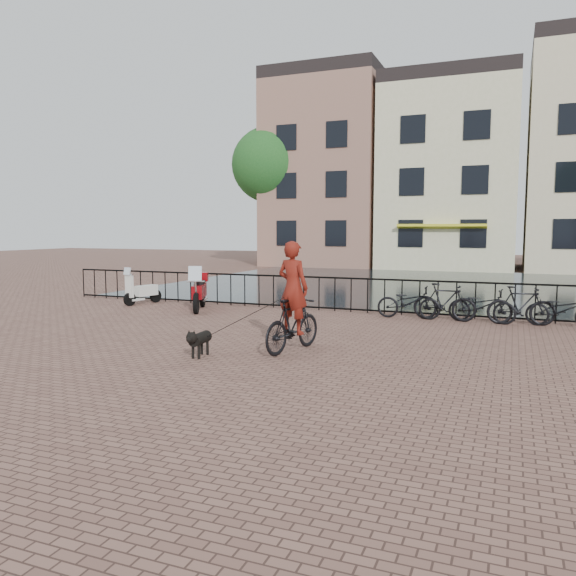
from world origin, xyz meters
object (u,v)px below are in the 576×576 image
at_px(cyclist, 293,303).
at_px(scooter, 143,285).
at_px(dog, 200,342).
at_px(motorcycle, 199,287).

distance_m(cyclist, scooter, 8.66).
xyz_separation_m(cyclist, scooter, (-7.18, 4.83, -0.35)).
relative_size(cyclist, dog, 3.04).
height_order(dog, motorcycle, motorcycle).
xyz_separation_m(motorcycle, scooter, (-2.45, 0.52, -0.08)).
height_order(motorcycle, scooter, motorcycle).
xyz_separation_m(dog, motorcycle, (-3.25, 5.41, 0.43)).
distance_m(motorcycle, scooter, 2.50).
height_order(dog, scooter, scooter).
xyz_separation_m(dog, scooter, (-5.70, 5.93, 0.35)).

